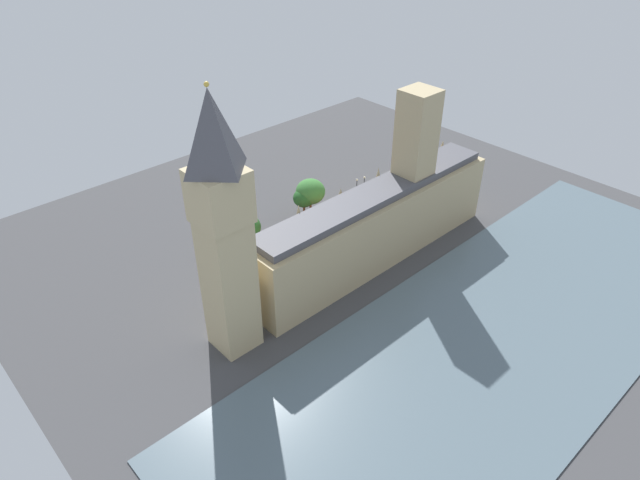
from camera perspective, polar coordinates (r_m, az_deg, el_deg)
The scene contains 16 objects.
ground_plane at distance 128.97m, azimuth 4.70°, elevation -1.39°, with size 145.19×145.19×0.00m, color #424244.
river_thames at distance 113.82m, azimuth 17.83°, elevation -8.82°, with size 44.94×130.67×0.25m, color slate.
parliament_building at distance 123.46m, azimuth 6.06°, elevation 2.18°, with size 10.85×64.55×36.12m.
clock_tower at distance 92.18m, azimuth -9.80°, elevation 1.32°, with size 8.38×8.38×49.28m.
car_white_corner at distance 148.72m, azimuth 8.30°, elevation 3.98°, with size 2.06×4.76×1.74m.
car_silver_opposite_hall at distance 140.39m, azimuth 4.23°, elevation 2.31°, with size 2.17×4.89×1.74m.
double_decker_bus_far_end at distance 133.84m, azimuth 0.62°, elevation 1.55°, with size 2.81×10.55×4.75m.
double_decker_bus_leading at distance 128.04m, azimuth -3.38°, elevation -0.18°, with size 2.72×10.52×4.75m.
car_blue_by_river_gate at distance 121.74m, azimuth -6.03°, elevation -3.40°, with size 1.90×4.72×1.74m.
pedestrian_near_tower at distance 120.74m, azimuth -3.21°, elevation -3.68°, with size 0.51×0.61×1.71m.
pedestrian_kerbside at distance 137.47m, azimuth 5.97°, elevation 1.35°, with size 0.62×0.64×1.52m.
plane_tree_trailing at distance 135.89m, azimuth -1.65°, elevation 4.25°, with size 5.22×5.22×9.32m.
plane_tree_under_trees at distance 136.51m, azimuth -0.97°, elevation 4.92°, with size 7.14×7.14×11.15m.
plane_tree_midblock at distance 125.61m, azimuth -7.46°, elevation 1.29°, with size 6.50×6.50×9.97m.
street_lamp_slot_10 at distance 146.57m, azimuth 3.74°, elevation 5.49°, with size 0.56×0.56×6.70m.
street_lamp_slot_11 at distance 148.31m, azimuth 4.49°, elevation 5.76°, with size 0.56×0.56×6.45m.
Camera 1 is at (-69.64, 78.89, 74.56)m, focal length 31.64 mm.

